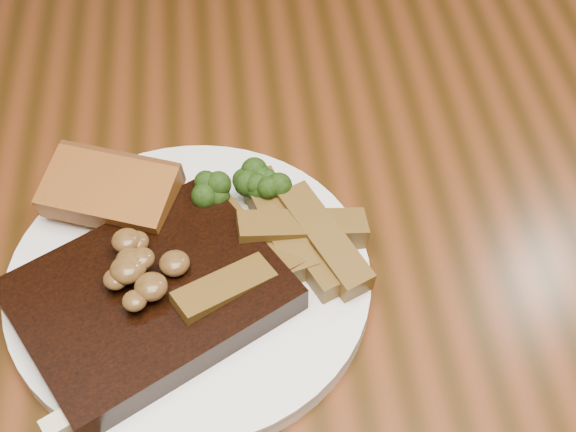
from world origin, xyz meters
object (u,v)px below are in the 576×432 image
object	(u,v)px
plate	(190,282)
garlic_bread	(114,209)
steak	(150,297)
chair_far	(277,59)
potato_wedges	(274,242)
dining_table	(277,321)

from	to	relation	value
plate	garlic_bread	world-z (taller)	garlic_bread
plate	steak	distance (m)	0.04
plate	garlic_bread	xyz separation A→B (m)	(-0.06, 0.06, 0.02)
chair_far	plate	distance (m)	0.67
potato_wedges	dining_table	bearing A→B (deg)	72.15
dining_table	potato_wedges	xyz separation A→B (m)	(-0.00, -0.01, 0.12)
potato_wedges	steak	bearing A→B (deg)	-155.87
dining_table	plate	distance (m)	0.12
chair_far	steak	size ratio (longest dim) A/B	4.88
plate	dining_table	bearing A→B (deg)	18.81
dining_table	garlic_bread	bearing A→B (deg)	161.41
chair_far	steak	distance (m)	0.71
steak	chair_far	bearing A→B (deg)	46.92
steak	garlic_bread	size ratio (longest dim) A/B	1.80
dining_table	chair_far	world-z (taller)	chair_far
plate	steak	bearing A→B (deg)	-138.32
plate	steak	size ratio (longest dim) A/B	1.51
chair_far	plate	bearing A→B (deg)	55.80
chair_far	potato_wedges	size ratio (longest dim) A/B	6.92
plate	garlic_bread	distance (m)	0.09
dining_table	plate	world-z (taller)	plate
chair_far	potato_wedges	world-z (taller)	chair_far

